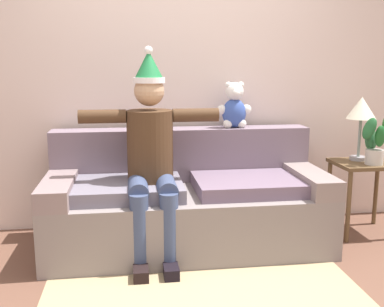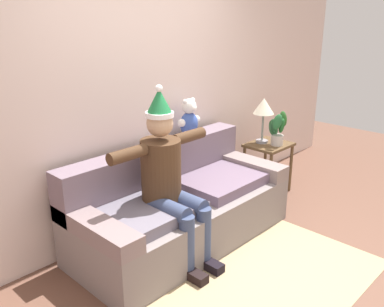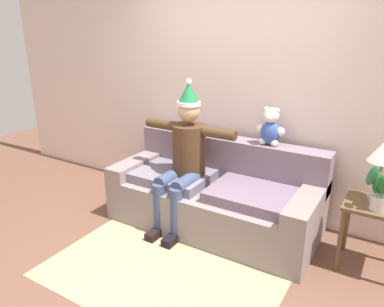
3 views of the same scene
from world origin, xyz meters
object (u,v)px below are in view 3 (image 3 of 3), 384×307
object	(u,v)px
teddy_bear	(270,128)
side_table	(375,217)
couch	(216,194)
potted_plant	(382,188)
person_seated	(184,155)
table_lamp	(384,154)

from	to	relation	value
teddy_bear	side_table	distance (m)	1.21
couch	potted_plant	bearing A→B (deg)	-3.04
couch	teddy_bear	bearing A→B (deg)	33.33
side_table	couch	bearing A→B (deg)	-179.48
potted_plant	teddy_bear	bearing A→B (deg)	160.83
couch	person_seated	distance (m)	0.55
person_seated	side_table	bearing A→B (deg)	5.95
table_lamp	potted_plant	bearing A→B (deg)	-78.49
teddy_bear	side_table	bearing A→B (deg)	-14.73
teddy_bear	table_lamp	distance (m)	1.04
person_seated	table_lamp	bearing A→B (deg)	8.78
couch	table_lamp	world-z (taller)	table_lamp
couch	potted_plant	size ratio (longest dim) A/B	5.30
couch	table_lamp	xyz separation A→B (m)	(1.46, 0.10, 0.68)
person_seated	teddy_bear	world-z (taller)	person_seated
side_table	potted_plant	bearing A→B (deg)	-82.13
person_seated	potted_plant	world-z (taller)	person_seated
couch	teddy_bear	distance (m)	0.88
teddy_bear	side_table	xyz separation A→B (m)	(1.05, -0.28, -0.55)
table_lamp	potted_plant	world-z (taller)	table_lamp
table_lamp	couch	bearing A→B (deg)	-176.14
person_seated	potted_plant	xyz separation A→B (m)	(1.78, 0.09, 0.03)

